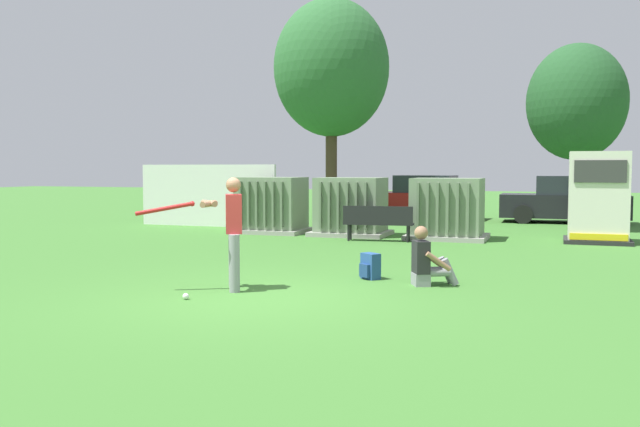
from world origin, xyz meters
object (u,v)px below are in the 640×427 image
Objects in this scene: generator_enclosure at (598,198)px; parked_car_left_of_center at (565,201)px; transformer_mid_west at (351,207)px; park_bench at (378,221)px; transformer_west at (272,206)px; seated_spectator at (427,262)px; batter at (230,227)px; transformer_mid_east at (447,209)px; sports_ball at (186,296)px; backpack at (370,267)px; parked_car_leftmost at (423,198)px.

generator_enclosure is 6.40m from parked_car_left_of_center.
transformer_mid_west is 0.91× the size of generator_enclosure.
transformer_west is at bearing 160.05° from park_bench.
generator_enclosure is 2.39× the size of seated_spectator.
park_bench is 7.50m from batter.
transformer_mid_east is at bearing -1.37° from transformer_mid_west.
transformer_mid_east is 23.33× the size of sports_ball.
batter is at bearing -153.52° from seated_spectator.
parked_car_left_of_center is (3.20, 13.71, 0.54)m from backpack.
park_bench is (-5.30, -1.57, -0.60)m from generator_enclosure.
transformer_west is at bearing 178.97° from transformer_mid_east.
seated_spectator is at bearing -64.39° from transformer_mid_west.
parked_car_left_of_center is (5.22, 16.33, 0.71)m from sports_ball.
parked_car_leftmost is (0.69, 6.96, -0.04)m from transformer_mid_west.
transformer_west is 1.15× the size of park_bench.
backpack is (4.93, -7.08, -0.57)m from transformer_west.
park_bench is at bearing 103.33° from backpack.
transformer_mid_east reaches higher than park_bench.
park_bench is 6.53m from seated_spectator.
seated_spectator is 2.19× the size of backpack.
transformer_mid_west is at bearing -130.54° from parked_car_left_of_center.
seated_spectator is at bearing -78.80° from parked_car_leftmost.
transformer_west reaches higher than backpack.
batter is 0.41× the size of parked_car_left_of_center.
batter reaches higher than sports_ball.
seated_spectator is (-2.91, -7.65, -0.76)m from generator_enclosure.
transformer_mid_west and transformer_mid_east have the same top height.
seated_spectator reaches higher than park_bench.
parked_car_leftmost is at bearing 105.99° from transformer_mid_east.
transformer_mid_east is 8.90m from batter.
transformer_mid_east reaches higher than seated_spectator.
transformer_west is at bearing -114.26° from parked_car_leftmost.
park_bench is at bearing -86.98° from parked_car_leftmost.
sports_ball is at bearing -107.73° from parked_car_left_of_center.
transformer_mid_east is at bearing 76.95° from sports_ball.
generator_enclosure is at bearing 5.72° from transformer_mid_east.
generator_enclosure is at bearing 61.88° from backpack.
transformer_mid_east is at bearing -1.03° from transformer_west.
transformer_mid_west is at bearing -177.25° from generator_enclosure.
transformer_west and parked_car_leftmost have the same top height.
transformer_west is 0.50× the size of parked_car_left_of_center.
backpack is (2.49, -7.05, -0.57)m from transformer_mid_west.
parked_car_leftmost is (-5.74, 6.65, -0.38)m from generator_enclosure.
seated_spectator is (5.95, -7.37, -0.41)m from transformer_west.
parked_car_leftmost is at bearing 97.34° from backpack.
transformer_mid_west is 9.71m from sports_ball.
backpack is (-3.93, -7.36, -0.92)m from generator_enclosure.
sports_ball is 0.02× the size of parked_car_leftmost.
sports_ball is at bearing -73.31° from transformer_west.
transformer_mid_east and parked_car_leftmost have the same top height.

